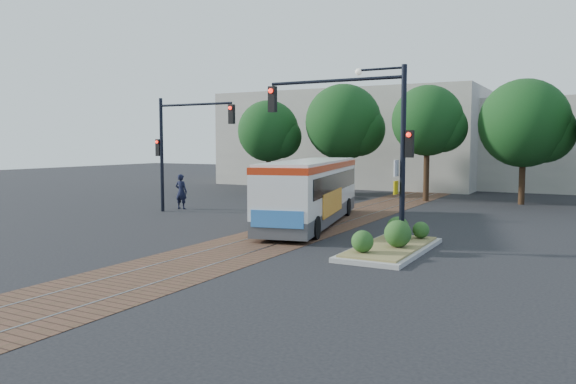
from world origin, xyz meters
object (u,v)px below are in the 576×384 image
officer (181,192)px  parked_car (313,187)px  signal_pole_left (178,139)px  traffic_island (392,242)px  signal_pole_main (368,128)px  city_bus (312,189)px

officer → parked_car: 10.06m
signal_pole_left → officer: (-0.92, 1.29, -2.90)m
traffic_island → signal_pole_main: signal_pole_main is taller
city_bus → officer: bearing=155.7°
officer → parked_car: officer is taller
city_bus → signal_pole_main: (4.24, -4.30, 2.56)m
signal_pole_left → parked_car: 11.47m
traffic_island → parked_car: size_ratio=1.07×
traffic_island → signal_pole_main: (-0.96, 0.09, 3.83)m
city_bus → parked_car: 12.50m
parked_car → traffic_island: bearing=-139.4°
signal_pole_main → officer: 14.83m
signal_pole_left → signal_pole_main: bearing=-21.4°
signal_pole_left → parked_car: bearing=76.5°
signal_pole_main → parked_car: 18.61m
city_bus → traffic_island: (5.20, -4.39, -1.27)m
traffic_island → parked_car: bearing=124.2°
signal_pole_main → officer: bearing=155.1°
parked_car → signal_pole_main: bearing=-141.8°
city_bus → officer: city_bus is taller
officer → parked_car: bearing=-116.0°
city_bus → signal_pole_main: 6.56m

